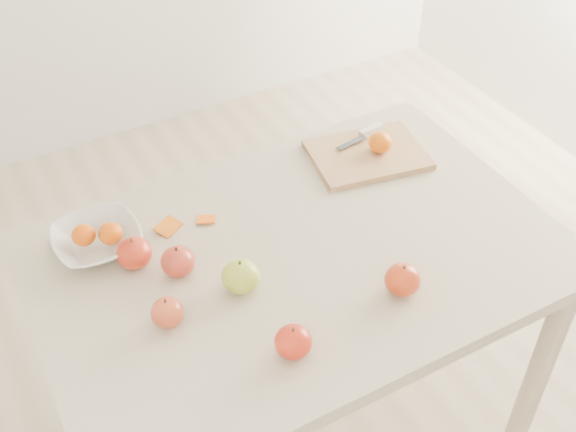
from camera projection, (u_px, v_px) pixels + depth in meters
ground at (296, 431)px, 2.15m from camera, size 3.50×3.50×0.00m
table at (298, 281)px, 1.72m from camera, size 1.20×0.80×0.75m
cutting_board at (367, 155)px, 1.92m from camera, size 0.33×0.26×0.02m
board_tangerine at (380, 142)px, 1.90m from camera, size 0.06×0.06×0.05m
fruit_bowl at (97, 241)px, 1.65m from camera, size 0.20×0.20×0.05m
bowl_tangerine_near at (84, 235)px, 1.63m from camera, size 0.05×0.05×0.05m
bowl_tangerine_far at (111, 233)px, 1.63m from camera, size 0.06×0.06×0.05m
orange_peel_a at (168, 228)px, 1.71m from camera, size 0.07×0.07×0.01m
orange_peel_b at (206, 220)px, 1.73m from camera, size 0.06×0.05×0.01m
paring_knife at (368, 132)px, 1.97m from camera, size 0.17×0.06×0.01m
apple_green at (241, 276)px, 1.54m from camera, size 0.08×0.08×0.08m
apple_red_a at (134, 253)px, 1.60m from camera, size 0.08×0.08×0.07m
apple_red_e at (403, 280)px, 1.54m from camera, size 0.08×0.08×0.07m
apple_red_d at (167, 312)px, 1.48m from camera, size 0.07×0.07×0.06m
apple_red_c at (293, 342)px, 1.42m from camera, size 0.08×0.08×0.07m
apple_red_b at (178, 262)px, 1.58m from camera, size 0.08×0.08×0.07m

